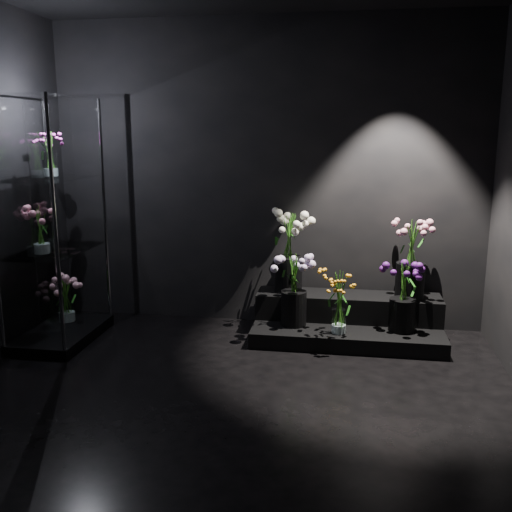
# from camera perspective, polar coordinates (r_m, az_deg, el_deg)

# --- Properties ---
(floor) EXTENTS (4.00, 4.00, 0.00)m
(floor) POSITION_cam_1_polar(r_m,az_deg,el_deg) (3.77, -3.58, -16.15)
(floor) COLOR black
(floor) RESTS_ON ground
(wall_back) EXTENTS (4.00, 0.00, 4.00)m
(wall_back) POSITION_cam_1_polar(r_m,az_deg,el_deg) (5.30, 0.99, 8.05)
(wall_back) COLOR black
(wall_back) RESTS_ON floor
(wall_front) EXTENTS (4.00, 0.00, 4.00)m
(wall_front) POSITION_cam_1_polar(r_m,az_deg,el_deg) (1.49, -21.42, -3.94)
(wall_front) COLOR black
(wall_front) RESTS_ON floor
(display_riser) EXTENTS (1.64, 0.73, 0.36)m
(display_riser) POSITION_cam_1_polar(r_m,az_deg,el_deg) (5.17, 9.12, -6.38)
(display_riser) COLOR black
(display_riser) RESTS_ON floor
(display_case) EXTENTS (0.57, 0.94, 2.08)m
(display_case) POSITION_cam_1_polar(r_m,az_deg,el_deg) (5.11, -19.59, 3.11)
(display_case) COLOR black
(display_case) RESTS_ON floor
(bouquet_orange_bells) EXTENTS (0.32, 0.32, 0.53)m
(bouquet_orange_bells) POSITION_cam_1_polar(r_m,az_deg,el_deg) (4.81, 8.34, -4.51)
(bouquet_orange_bells) COLOR white
(bouquet_orange_bells) RESTS_ON display_riser
(bouquet_lilac) EXTENTS (0.38, 0.38, 0.63)m
(bouquet_lilac) POSITION_cam_1_polar(r_m,az_deg,el_deg) (4.94, 3.82, -2.78)
(bouquet_lilac) COLOR black
(bouquet_lilac) RESTS_ON display_riser
(bouquet_purple) EXTENTS (0.42, 0.42, 0.59)m
(bouquet_purple) POSITION_cam_1_polar(r_m,az_deg,el_deg) (4.95, 14.53, -3.49)
(bouquet_purple) COLOR black
(bouquet_purple) RESTS_ON display_riser
(bouquet_cream_roses) EXTENTS (0.54, 0.54, 0.71)m
(bouquet_cream_roses) POSITION_cam_1_polar(r_m,az_deg,el_deg) (5.16, 3.28, 1.03)
(bouquet_cream_roses) COLOR black
(bouquet_cream_roses) RESTS_ON display_riser
(bouquet_pink_roses) EXTENTS (0.49, 0.49, 0.70)m
(bouquet_pink_roses) POSITION_cam_1_polar(r_m,az_deg,el_deg) (5.11, 15.29, 0.26)
(bouquet_pink_roses) COLOR black
(bouquet_pink_roses) RESTS_ON display_riser
(bouquet_case_pink) EXTENTS (0.37, 0.37, 0.40)m
(bouquet_case_pink) POSITION_cam_1_polar(r_m,az_deg,el_deg) (5.00, -20.75, 2.63)
(bouquet_case_pink) COLOR white
(bouquet_case_pink) RESTS_ON display_case
(bouquet_case_magenta) EXTENTS (0.23, 0.23, 0.38)m
(bouquet_case_magenta) POSITION_cam_1_polar(r_m,az_deg,el_deg) (5.19, -19.94, 9.61)
(bouquet_case_magenta) COLOR white
(bouquet_case_magenta) RESTS_ON display_case
(bouquet_case_base_pink) EXTENTS (0.37, 0.37, 0.43)m
(bouquet_case_base_pink) POSITION_cam_1_polar(r_m,az_deg,el_deg) (5.48, -18.50, -3.92)
(bouquet_case_base_pink) COLOR white
(bouquet_case_base_pink) RESTS_ON display_case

